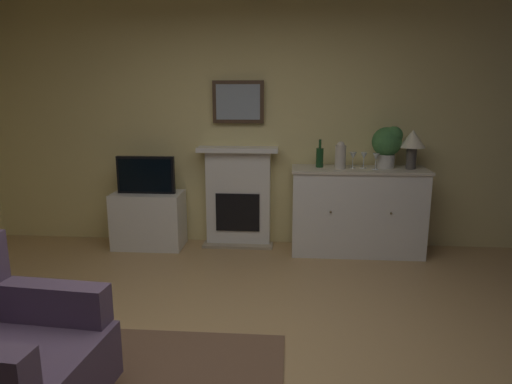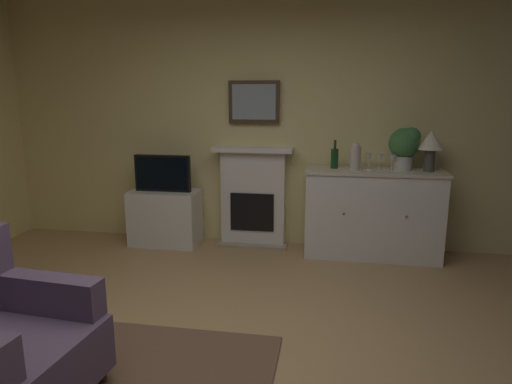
# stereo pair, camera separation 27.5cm
# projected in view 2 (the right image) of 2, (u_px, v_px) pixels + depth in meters

# --- Properties ---
(ground_plane) EXTENTS (6.14, 5.22, 0.10)m
(ground_plane) POSITION_uv_depth(u_px,v_px,m) (210.00, 382.00, 2.74)
(ground_plane) COLOR tan
(ground_plane) RESTS_ON ground
(wall_rear) EXTENTS (6.14, 0.06, 2.70)m
(wall_rear) POSITION_uv_depth(u_px,v_px,m) (270.00, 123.00, 4.92)
(wall_rear) COLOR #EAD68C
(wall_rear) RESTS_ON ground_plane
(fireplace_unit) EXTENTS (0.87, 0.30, 1.10)m
(fireplace_unit) POSITION_uv_depth(u_px,v_px,m) (253.00, 196.00, 5.00)
(fireplace_unit) COLOR white
(fireplace_unit) RESTS_ON ground_plane
(framed_picture) EXTENTS (0.55, 0.04, 0.45)m
(framed_picture) POSITION_uv_depth(u_px,v_px,m) (254.00, 102.00, 4.82)
(framed_picture) COLOR #473323
(sideboard_cabinet) EXTENTS (1.38, 0.49, 0.91)m
(sideboard_cabinet) POSITION_uv_depth(u_px,v_px,m) (373.00, 213.00, 4.64)
(sideboard_cabinet) COLOR white
(sideboard_cabinet) RESTS_ON ground_plane
(table_lamp) EXTENTS (0.26, 0.26, 0.40)m
(table_lamp) POSITION_uv_depth(u_px,v_px,m) (431.00, 143.00, 4.39)
(table_lamp) COLOR #4C4742
(table_lamp) RESTS_ON sideboard_cabinet
(wine_bottle) EXTENTS (0.08, 0.08, 0.29)m
(wine_bottle) POSITION_uv_depth(u_px,v_px,m) (335.00, 158.00, 4.62)
(wine_bottle) COLOR #193F1E
(wine_bottle) RESTS_ON sideboard_cabinet
(wine_glass_left) EXTENTS (0.07, 0.07, 0.16)m
(wine_glass_left) POSITION_uv_depth(u_px,v_px,m) (369.00, 158.00, 4.54)
(wine_glass_left) COLOR silver
(wine_glass_left) RESTS_ON sideboard_cabinet
(wine_glass_center) EXTENTS (0.07, 0.07, 0.16)m
(wine_glass_center) POSITION_uv_depth(u_px,v_px,m) (380.00, 158.00, 4.52)
(wine_glass_center) COLOR silver
(wine_glass_center) RESTS_ON sideboard_cabinet
(wine_glass_right) EXTENTS (0.07, 0.07, 0.16)m
(wine_glass_right) POSITION_uv_depth(u_px,v_px,m) (392.00, 159.00, 4.44)
(wine_glass_right) COLOR silver
(wine_glass_right) RESTS_ON sideboard_cabinet
(vase_decorative) EXTENTS (0.11, 0.11, 0.28)m
(vase_decorative) POSITION_uv_depth(u_px,v_px,m) (355.00, 156.00, 4.49)
(vase_decorative) COLOR beige
(vase_decorative) RESTS_ON sideboard_cabinet
(tv_cabinet) EXTENTS (0.75, 0.42, 0.61)m
(tv_cabinet) POSITION_uv_depth(u_px,v_px,m) (165.00, 217.00, 5.05)
(tv_cabinet) COLOR white
(tv_cabinet) RESTS_ON ground_plane
(tv_set) EXTENTS (0.62, 0.07, 0.40)m
(tv_set) POSITION_uv_depth(u_px,v_px,m) (163.00, 173.00, 4.92)
(tv_set) COLOR black
(tv_set) RESTS_ON tv_cabinet
(potted_plant_small) EXTENTS (0.30, 0.30, 0.43)m
(potted_plant_small) POSITION_uv_depth(u_px,v_px,m) (405.00, 145.00, 4.48)
(potted_plant_small) COLOR beige
(potted_plant_small) RESTS_ON sideboard_cabinet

